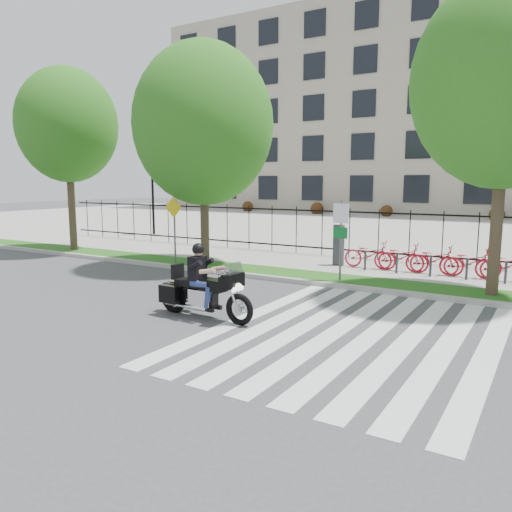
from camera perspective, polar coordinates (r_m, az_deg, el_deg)
The scene contains 16 objects.
ground at distance 13.38m, azimuth -8.78°, elevation -5.54°, with size 120.00×120.00×0.00m, color #3E3E41.
curb at distance 16.62m, azimuth 0.35°, elevation -2.38°, with size 60.00×0.20×0.15m, color #A2A098.
grass_verge at distance 17.35m, azimuth 1.80°, elevation -1.92°, with size 60.00×1.50×0.15m, color #1D4E13.
sidewalk at distance 19.53m, azimuth 5.42°, elevation -0.76°, with size 60.00×3.50×0.15m, color #9E9B93.
plaza at distance 36.03m, azimuth 17.77°, elevation 3.14°, with size 80.00×34.00×0.10m, color #9E9B93.
crosswalk_stripes at distance 11.01m, azimuth 11.06°, elevation -8.70°, with size 5.70×8.00×0.01m, color silver, non-canonical shape.
iron_fence at distance 20.96m, azimuth 7.56°, elevation 2.81°, with size 30.00×0.06×2.00m, color black, non-canonical shape.
office_building at distance 55.85m, azimuth 23.29°, elevation 14.87°, with size 60.00×21.90×20.15m.
lamp_post_left at distance 29.92m, azimuth -11.76°, elevation 8.38°, with size 1.06×0.70×4.25m.
street_tree_0 at distance 24.00m, azimuth -20.76°, elevation 13.78°, with size 4.34×4.34×7.99m.
street_tree_1 at distance 18.74m, azimuth -6.05°, elevation 14.72°, with size 5.09×5.09×8.04m.
street_tree_2 at distance 15.12m, azimuth 26.75°, elevation 17.43°, with size 4.87×4.87×8.46m.
bike_share_station at distance 17.38m, azimuth 24.80°, elevation -0.79°, with size 10.02×0.87×1.50m.
sign_pole_regulatory at distance 15.64m, azimuth 9.66°, elevation 2.96°, with size 0.50×0.09×2.50m.
sign_pole_warning at distance 19.14m, azimuth -9.33°, elevation 4.00°, with size 0.78×0.09×2.49m.
motorcycle_rider at distance 11.89m, azimuth -5.98°, elevation -3.72°, with size 2.80×0.84×2.16m.
Camera 1 is at (8.40, -9.89, 3.26)m, focal length 35.00 mm.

